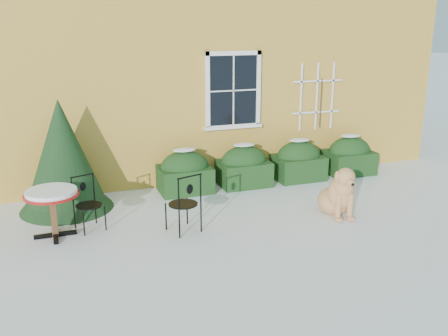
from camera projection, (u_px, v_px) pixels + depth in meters
name	position (u px, v px, depth m)	size (l,w,h in m)	color
ground	(245.00, 237.00, 8.09)	(80.00, 80.00, 0.00)	white
house	(150.00, 28.00, 13.51)	(12.40, 8.40, 6.40)	gold
hedge_row	(272.00, 164.00, 10.81)	(4.95, 0.80, 0.91)	black
evergreen_shrub	(64.00, 166.00, 9.11)	(1.70, 1.70, 2.06)	black
bistro_table	(52.00, 198.00, 7.94)	(0.86, 0.86, 0.80)	black
patio_chair_near	(184.00, 203.00, 8.18)	(0.57, 0.56, 1.02)	black
patio_chair_far	(88.00, 203.00, 8.32)	(0.51, 0.51, 0.91)	black
dog	(339.00, 195.00, 8.90)	(0.69, 1.07, 0.98)	tan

